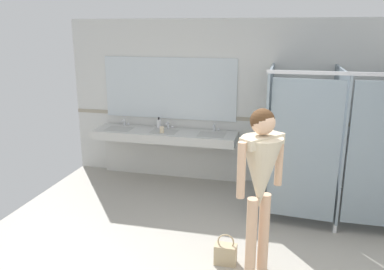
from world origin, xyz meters
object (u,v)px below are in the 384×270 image
soap_dispenser (159,124)px  person_standing (261,172)px  handbag (226,253)px  paper_cup (162,130)px

soap_dispenser → person_standing: bearing=-52.5°
handbag → person_standing: bearing=-12.8°
person_standing → soap_dispenser: size_ratio=9.36×
paper_cup → handbag: bearing=-56.2°
paper_cup → person_standing: bearing=-51.2°
person_standing → soap_dispenser: bearing=127.5°
soap_dispenser → paper_cup: (0.15, -0.29, -0.03)m
person_standing → paper_cup: bearing=128.8°
handbag → paper_cup: size_ratio=3.37×
soap_dispenser → paper_cup: 0.32m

